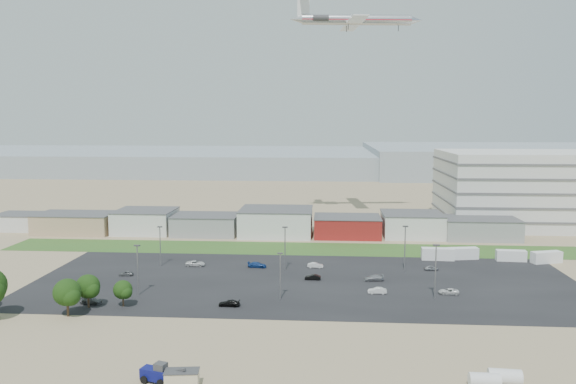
# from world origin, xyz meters

# --- Properties ---
(ground) EXTENTS (700.00, 700.00, 0.00)m
(ground) POSITION_xyz_m (0.00, 0.00, 0.00)
(ground) COLOR #8B7558
(ground) RESTS_ON ground
(parking_lot) EXTENTS (120.00, 50.00, 0.01)m
(parking_lot) POSITION_xyz_m (5.00, 20.00, 0.01)
(parking_lot) COLOR black
(parking_lot) RESTS_ON ground
(grass_strip) EXTENTS (160.00, 16.00, 0.02)m
(grass_strip) POSITION_xyz_m (0.00, 52.00, 0.01)
(grass_strip) COLOR #3D5A22
(grass_strip) RESTS_ON ground
(hills_backdrop) EXTENTS (700.00, 200.00, 9.00)m
(hills_backdrop) POSITION_xyz_m (40.00, 315.00, 4.50)
(hills_backdrop) COLOR gray
(hills_backdrop) RESTS_ON ground
(building_row) EXTENTS (170.00, 20.00, 8.00)m
(building_row) POSITION_xyz_m (-17.00, 71.00, 4.00)
(building_row) COLOR silver
(building_row) RESTS_ON ground
(parking_garage) EXTENTS (80.00, 40.00, 25.00)m
(parking_garage) POSITION_xyz_m (90.00, 95.00, 12.50)
(parking_garage) COLOR silver
(parking_garage) RESTS_ON ground
(portable_shed) EXTENTS (4.83, 2.90, 2.31)m
(portable_shed) POSITION_xyz_m (-9.33, -31.10, 1.16)
(portable_shed) COLOR beige
(portable_shed) RESTS_ON ground
(telehandler) EXTENTS (7.20, 4.29, 2.84)m
(telehandler) POSITION_xyz_m (-13.17, -29.96, 1.42)
(telehandler) COLOR #0B0E58
(telehandler) RESTS_ON ground
(storage_tank_nw) EXTENTS (4.01, 2.07, 2.38)m
(storage_tank_nw) POSITION_xyz_m (30.70, -28.78, 1.19)
(storage_tank_nw) COLOR silver
(storage_tank_nw) RESTS_ON ground
(storage_tank_ne) EXTENTS (4.41, 2.44, 2.56)m
(storage_tank_ne) POSITION_xyz_m (33.63, -27.78, 1.28)
(storage_tank_ne) COLOR silver
(storage_tank_ne) RESTS_ON ground
(box_trailer_a) EXTENTS (8.19, 2.86, 3.03)m
(box_trailer_a) POSITION_xyz_m (38.10, 41.79, 1.52)
(box_trailer_a) COLOR silver
(box_trailer_a) RESTS_ON ground
(box_trailer_b) EXTENTS (8.13, 3.84, 2.93)m
(box_trailer_b) POSITION_xyz_m (44.72, 43.14, 1.47)
(box_trailer_b) COLOR silver
(box_trailer_b) RESTS_ON ground
(box_trailer_c) EXTENTS (7.42, 2.71, 2.74)m
(box_trailer_c) POSITION_xyz_m (56.48, 41.95, 1.37)
(box_trailer_c) COLOR silver
(box_trailer_c) RESTS_ON ground
(box_trailer_d) EXTENTS (8.03, 4.41, 2.87)m
(box_trailer_d) POSITION_xyz_m (64.68, 40.52, 1.44)
(box_trailer_d) COLOR silver
(box_trailer_d) RESTS_ON ground
(tree_mid) EXTENTS (5.27, 5.27, 7.91)m
(tree_mid) POSITION_xyz_m (-37.00, -5.64, 3.95)
(tree_mid) COLOR #16330E
(tree_mid) RESTS_ON ground
(tree_right) EXTENTS (4.84, 4.84, 7.25)m
(tree_right) POSITION_xyz_m (-35.35, -0.59, 3.63)
(tree_right) COLOR #16330E
(tree_right) RESTS_ON ground
(tree_near) EXTENTS (3.86, 3.86, 5.79)m
(tree_near) POSITION_xyz_m (-28.99, 0.48, 2.90)
(tree_near) COLOR #16330E
(tree_near) RESTS_ON ground
(lightpole_front_l) EXTENTS (1.22, 0.51, 10.36)m
(lightpole_front_l) POSITION_xyz_m (-28.50, 7.77, 5.18)
(lightpole_front_l) COLOR slate
(lightpole_front_l) RESTS_ON ground
(lightpole_front_m) EXTENTS (1.11, 0.46, 9.43)m
(lightpole_front_m) POSITION_xyz_m (0.62, 6.92, 4.71)
(lightpole_front_m) COLOR slate
(lightpole_front_m) RESTS_ON ground
(lightpole_front_r) EXTENTS (1.29, 0.54, 10.95)m
(lightpole_front_r) POSITION_xyz_m (31.42, 9.77, 5.47)
(lightpole_front_r) COLOR slate
(lightpole_front_r) RESTS_ON ground
(lightpole_back_l) EXTENTS (1.16, 0.48, 9.83)m
(lightpole_back_l) POSITION_xyz_m (-30.80, 30.81, 4.92)
(lightpole_back_l) COLOR slate
(lightpole_back_l) RESTS_ON ground
(lightpole_back_m) EXTENTS (1.23, 0.51, 10.44)m
(lightpole_back_m) POSITION_xyz_m (-0.12, 29.29, 5.22)
(lightpole_back_m) COLOR slate
(lightpole_back_m) RESTS_ON ground
(lightpole_back_r) EXTENTS (1.28, 0.53, 10.89)m
(lightpole_back_r) POSITION_xyz_m (28.13, 29.98, 5.45)
(lightpole_back_r) COLOR slate
(lightpole_back_r) RESTS_ON ground
(airliner) EXTENTS (49.33, 36.42, 13.61)m
(airliner) POSITION_xyz_m (19.34, 99.36, 70.00)
(airliner) COLOR silver
(parked_car_0) EXTENTS (4.11, 1.98, 1.13)m
(parked_car_0) POSITION_xyz_m (34.78, 12.71, 0.56)
(parked_car_0) COLOR silver
(parked_car_0) RESTS_ON ground
(parked_car_1) EXTENTS (3.83, 1.40, 1.26)m
(parked_car_1) POSITION_xyz_m (20.19, 12.04, 0.63)
(parked_car_1) COLOR silver
(parked_car_1) RESTS_ON ground
(parked_car_3) EXTENTS (4.16, 1.81, 1.19)m
(parked_car_3) POSITION_xyz_m (-8.79, 2.02, 0.60)
(parked_car_3) COLOR black
(parked_car_3) RESTS_ON ground
(parked_car_5) EXTENTS (3.31, 1.56, 1.09)m
(parked_car_5) POSITION_xyz_m (-36.11, 21.58, 0.55)
(parked_car_5) COLOR #595B5E
(parked_car_5) RESTS_ON ground
(parked_car_6) EXTENTS (4.68, 2.23, 1.32)m
(parked_car_6) POSITION_xyz_m (-7.04, 31.03, 0.66)
(parked_car_6) COLOR navy
(parked_car_6) RESTS_ON ground
(parked_car_7) EXTENTS (3.61, 1.32, 1.18)m
(parked_car_7) POSITION_xyz_m (6.69, 21.22, 0.59)
(parked_car_7) COLOR black
(parked_car_7) RESTS_ON ground
(parked_car_8) EXTENTS (3.51, 1.77, 1.15)m
(parked_car_8) POSITION_xyz_m (34.62, 31.20, 0.57)
(parked_car_8) COLOR #A5A5AA
(parked_car_8) RESTS_ON ground
(parked_car_9) EXTENTS (4.76, 2.37, 1.29)m
(parked_car_9) POSITION_xyz_m (-22.29, 31.29, 0.65)
(parked_car_9) COLOR silver
(parked_car_9) RESTS_ON ground
(parked_car_10) EXTENTS (4.50, 2.16, 1.26)m
(parked_car_10) POSITION_xyz_m (-35.79, 1.59, 0.63)
(parked_car_10) COLOR #595B5E
(parked_car_10) RESTS_ON ground
(parked_car_11) EXTENTS (3.83, 1.54, 1.24)m
(parked_car_11) POSITION_xyz_m (7.07, 31.72, 0.62)
(parked_car_11) COLOR silver
(parked_car_11) RESTS_ON ground
(parked_car_12) EXTENTS (4.63, 2.39, 1.29)m
(parked_car_12) POSITION_xyz_m (20.24, 21.41, 0.64)
(parked_car_12) COLOR #A5A5AA
(parked_car_12) RESTS_ON ground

